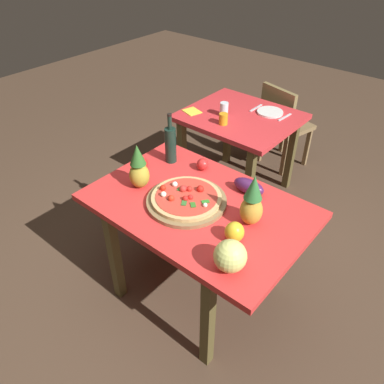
# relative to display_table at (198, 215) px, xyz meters

# --- Properties ---
(ground_plane) EXTENTS (10.00, 10.00, 0.00)m
(ground_plane) POSITION_rel_display_table_xyz_m (0.00, 0.00, -0.67)
(ground_plane) COLOR #4C3828
(display_table) EXTENTS (1.29, 0.86, 0.76)m
(display_table) POSITION_rel_display_table_xyz_m (0.00, 0.00, 0.00)
(display_table) COLOR brown
(display_table) RESTS_ON ground_plane
(background_table) EXTENTS (0.91, 0.80, 0.76)m
(background_table) POSITION_rel_display_table_xyz_m (-0.48, 1.14, -0.03)
(background_table) COLOR brown
(background_table) RESTS_ON ground_plane
(dining_chair) EXTENTS (0.49, 0.49, 0.85)m
(dining_chair) POSITION_rel_display_table_xyz_m (-0.39, 1.77, -0.19)
(dining_chair) COLOR olive
(dining_chair) RESTS_ON ground_plane
(pizza_board) EXTENTS (0.47, 0.47, 0.02)m
(pizza_board) POSITION_rel_display_table_xyz_m (-0.06, -0.04, 0.11)
(pizza_board) COLOR olive
(pizza_board) RESTS_ON display_table
(pizza) EXTENTS (0.41, 0.41, 0.06)m
(pizza) POSITION_rel_display_table_xyz_m (-0.06, -0.04, 0.13)
(pizza) COLOR tan
(pizza) RESTS_ON pizza_board
(wine_bottle) EXTENTS (0.08, 0.08, 0.35)m
(wine_bottle) POSITION_rel_display_table_xyz_m (-0.44, 0.24, 0.23)
(wine_bottle) COLOR #162D24
(wine_bottle) RESTS_ON display_table
(pineapple_left) EXTENTS (0.12, 0.12, 0.31)m
(pineapple_left) POSITION_rel_display_table_xyz_m (0.32, 0.05, 0.23)
(pineapple_left) COLOR gold
(pineapple_left) RESTS_ON display_table
(pineapple_right) EXTENTS (0.12, 0.12, 0.29)m
(pineapple_right) POSITION_rel_display_table_xyz_m (-0.39, -0.10, 0.22)
(pineapple_right) COLOR #AD9830
(pineapple_right) RESTS_ON display_table
(melon) EXTENTS (0.16, 0.16, 0.16)m
(melon) POSITION_rel_display_table_xyz_m (0.43, -0.29, 0.17)
(melon) COLOR #DBE277
(melon) RESTS_ON display_table
(bell_pepper) EXTENTS (0.10, 0.10, 0.11)m
(bell_pepper) POSITION_rel_display_table_xyz_m (0.33, -0.11, 0.14)
(bell_pepper) COLOR yellow
(bell_pepper) RESTS_ON display_table
(eggplant) EXTENTS (0.20, 0.10, 0.09)m
(eggplant) POSITION_rel_display_table_xyz_m (0.17, 0.28, 0.14)
(eggplant) COLOR #4B1E50
(eggplant) RESTS_ON display_table
(tomato_by_bottle) EXTENTS (0.08, 0.08, 0.08)m
(tomato_by_bottle) POSITION_rel_display_table_xyz_m (-0.21, 0.30, 0.13)
(tomato_by_bottle) COLOR red
(tomato_by_bottle) RESTS_ON display_table
(tomato_near_board) EXTENTS (0.06, 0.06, 0.06)m
(tomato_near_board) POSITION_rel_display_table_xyz_m (-0.53, 0.07, 0.13)
(tomato_near_board) COLOR red
(tomato_near_board) RESTS_ON display_table
(drinking_glass_juice) EXTENTS (0.07, 0.07, 0.09)m
(drinking_glass_juice) POSITION_rel_display_table_xyz_m (-0.49, 0.92, 0.14)
(drinking_glass_juice) COLOR orange
(drinking_glass_juice) RESTS_ON background_table
(drinking_glass_water) EXTENTS (0.07, 0.07, 0.11)m
(drinking_glass_water) POSITION_rel_display_table_xyz_m (-0.58, 1.05, 0.15)
(drinking_glass_water) COLOR silver
(drinking_glass_water) RESTS_ON background_table
(dinner_plate) EXTENTS (0.22, 0.22, 0.02)m
(dinner_plate) POSITION_rel_display_table_xyz_m (-0.31, 1.34, 0.10)
(dinner_plate) COLOR white
(dinner_plate) RESTS_ON background_table
(fork_utensil) EXTENTS (0.02, 0.18, 0.01)m
(fork_utensil) POSITION_rel_display_table_xyz_m (-0.45, 1.34, 0.10)
(fork_utensil) COLOR silver
(fork_utensil) RESTS_ON background_table
(knife_utensil) EXTENTS (0.03, 0.18, 0.01)m
(knife_utensil) POSITION_rel_display_table_xyz_m (-0.17, 1.34, 0.10)
(knife_utensil) COLOR silver
(knife_utensil) RESTS_ON background_table
(napkin_folded) EXTENTS (0.17, 0.15, 0.01)m
(napkin_folded) POSITION_rel_display_table_xyz_m (-0.83, 0.93, 0.10)
(napkin_folded) COLOR yellow
(napkin_folded) RESTS_ON background_table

